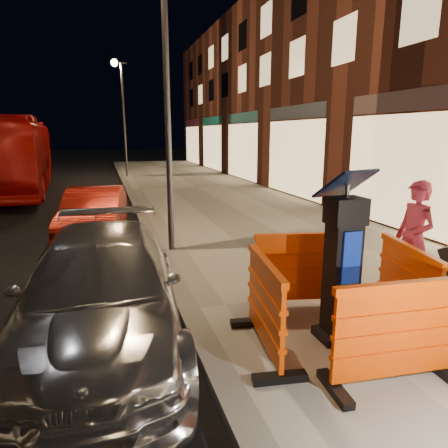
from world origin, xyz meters
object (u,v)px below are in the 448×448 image
object	(u,v)px
parking_kiosk	(342,262)
bus_doubledecker	(15,193)
barrier_back	(302,270)
barrier_kerbside	(265,306)
car_red	(96,238)
car_silver	(105,339)
barrier_bldgside	(407,287)
barrier_front	(396,335)
man	(414,239)

from	to	relation	value
parking_kiosk	bus_doubledecker	distance (m)	16.64
bus_doubledecker	barrier_back	bearing A→B (deg)	-70.54
barrier_kerbside	barrier_back	bearing A→B (deg)	-37.50
car_red	barrier_back	bearing A→B (deg)	-55.05
barrier_back	car_silver	distance (m)	2.77
parking_kiosk	barrier_back	world-z (taller)	parking_kiosk
barrier_back	barrier_bldgside	size ratio (longest dim) A/B	1.00
barrier_front	bus_doubledecker	bearing A→B (deg)	115.59
man	bus_doubledecker	bearing A→B (deg)	-153.50
barrier_front	barrier_kerbside	world-z (taller)	same
barrier_front	car_silver	xyz separation A→B (m)	(-2.68, 2.01, -0.68)
car_red	man	size ratio (longest dim) A/B	2.14
parking_kiosk	car_silver	world-z (taller)	parking_kiosk
barrier_back	man	size ratio (longest dim) A/B	0.78
barrier_kerbside	man	distance (m)	2.85
barrier_front	barrier_back	xyz separation A→B (m)	(0.00, 1.90, 0.00)
car_red	bus_doubledecker	world-z (taller)	bus_doubledecker
parking_kiosk	car_silver	bearing A→B (deg)	168.00
barrier_bldgside	car_silver	size ratio (longest dim) A/B	0.30
car_silver	bus_doubledecker	distance (m)	14.75
barrier_back	car_silver	bearing A→B (deg)	-169.79
barrier_bldgside	barrier_kerbside	bearing A→B (deg)	101.50
barrier_kerbside	barrier_bldgside	bearing A→B (deg)	-82.50
barrier_back	bus_doubledecker	distance (m)	15.74
barrier_bldgside	man	size ratio (longest dim) A/B	0.78
car_silver	parking_kiosk	bearing A→B (deg)	-17.45
barrier_kerbside	barrier_bldgside	world-z (taller)	same
parking_kiosk	barrier_kerbside	bearing A→B (deg)	-170.50
man	barrier_back	bearing A→B (deg)	-96.17
car_silver	barrier_back	bearing A→B (deg)	1.76
barrier_back	barrier_bldgside	distance (m)	1.34
parking_kiosk	man	xyz separation A→B (m)	(1.76, 0.84, -0.08)
barrier_front	car_red	world-z (taller)	barrier_front
parking_kiosk	car_red	size ratio (longest dim) A/B	0.51
car_silver	bus_doubledecker	bearing A→B (deg)	108.20
barrier_front	barrier_bldgside	world-z (taller)	same
barrier_back	man	world-z (taller)	man
barrier_back	barrier_kerbside	bearing A→B (deg)	-122.50
barrier_kerbside	man	xyz separation A→B (m)	(2.71, 0.84, 0.34)
car_silver	barrier_front	bearing A→B (deg)	-32.74
car_silver	man	xyz separation A→B (m)	(4.44, -0.22, 1.02)
parking_kiosk	car_silver	size ratio (longest dim) A/B	0.41
barrier_back	bus_doubledecker	size ratio (longest dim) A/B	0.12
man	parking_kiosk	bearing A→B (deg)	-67.01
bus_doubledecker	man	size ratio (longest dim) A/B	6.61
barrier_front	parking_kiosk	bearing A→B (deg)	94.50
bus_doubledecker	man	distance (m)	16.64
parking_kiosk	barrier_back	size ratio (longest dim) A/B	1.40
car_red	parking_kiosk	bearing A→B (deg)	-58.72
parking_kiosk	barrier_bldgside	bearing A→B (deg)	9.50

